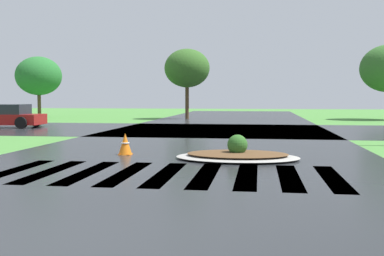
{
  "coord_description": "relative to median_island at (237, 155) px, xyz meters",
  "views": [
    {
      "loc": [
        2.05,
        -4.61,
        1.73
      ],
      "look_at": [
        0.15,
        8.61,
        0.82
      ],
      "focal_mm": 43.73,
      "sensor_mm": 36.0,
      "label": 1
    }
  ],
  "objects": [
    {
      "name": "asphalt_roadway",
      "position": [
        -1.47,
        1.78,
        -0.12
      ],
      "size": [
        11.05,
        80.0,
        0.01
      ],
      "primitive_type": "cube",
      "color": "#232628",
      "rests_on": "ground"
    },
    {
      "name": "asphalt_cross_road",
      "position": [
        -1.47,
        11.13,
        -0.12
      ],
      "size": [
        90.0,
        9.95,
        0.01
      ],
      "primitive_type": "cube",
      "color": "#232628",
      "rests_on": "ground"
    },
    {
      "name": "crosswalk_stripes",
      "position": [
        -1.47,
        -2.72,
        -0.12
      ],
      "size": [
        7.65,
        3.4,
        0.01
      ],
      "color": "white",
      "rests_on": "ground"
    },
    {
      "name": "median_island",
      "position": [
        0.0,
        0.0,
        0.0
      ],
      "size": [
        3.4,
        2.27,
        0.68
      ],
      "color": "#9E9B93",
      "rests_on": "ground"
    },
    {
      "name": "car_silver_hatch",
      "position": [
        -13.44,
        11.4,
        0.47
      ],
      "size": [
        4.43,
        2.34,
        1.29
      ],
      "rotation": [
        0.0,
        0.0,
        3.2
      ],
      "color": "maroon",
      "rests_on": "ground"
    },
    {
      "name": "traffic_cone",
      "position": [
        -3.34,
        0.52,
        0.18
      ],
      "size": [
        0.41,
        0.41,
        0.64
      ],
      "color": "orange",
      "rests_on": "ground"
    },
    {
      "name": "background_treeline",
      "position": [
        6.11,
        23.59,
        3.63
      ],
      "size": [
        43.16,
        5.85,
        5.82
      ],
      "color": "#4C3823",
      "rests_on": "ground"
    }
  ]
}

